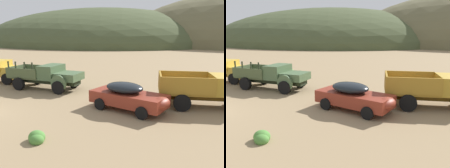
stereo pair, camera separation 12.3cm
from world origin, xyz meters
TOP-DOWN VIEW (x-y plane):
  - hill_far_right at (-23.07, 78.86)m, footprint 90.04×78.82m
  - truck_weathered_green at (0.96, 6.99)m, footprint 5.79×2.57m
  - car_rust_red at (8.01, 4.16)m, footprint 4.82×2.84m
  - truck_mustard at (12.82, 6.53)m, footprint 6.56×3.40m
  - bush_front_left at (-0.51, 10.96)m, footprint 1.28×1.22m
  - bush_back_edge at (5.45, -0.81)m, footprint 0.77×0.76m

SIDE VIEW (x-z plane):
  - hill_far_right at x=-23.07m, z-range -12.70..12.70m
  - bush_back_edge at x=5.45m, z-range -0.13..0.42m
  - bush_front_left at x=-0.51m, z-range -0.33..0.99m
  - car_rust_red at x=8.01m, z-range 0.03..1.60m
  - truck_weathered_green at x=0.96m, z-range -0.08..2.08m
  - truck_mustard at x=12.82m, z-range 0.07..1.98m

